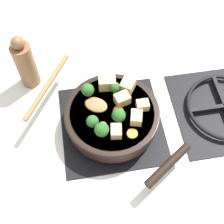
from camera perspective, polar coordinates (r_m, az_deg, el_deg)
The scene contains 20 objects.
ground_plane at distance 0.97m, azimuth -0.00°, elevation -2.46°, with size 2.40×2.40×0.00m, color silver.
front_burner_grate at distance 0.96m, azimuth -0.00°, elevation -2.13°, with size 0.31×0.31×0.03m.
rear_burner_grate at distance 1.05m, azimuth 19.80°, elevation 0.79°, with size 0.31×0.31×0.03m.
skillet_pan at distance 0.92m, azimuth 0.11°, elevation -0.88°, with size 0.37×0.33×0.06m.
wooden_spoon at distance 0.93m, azimuth -8.27°, elevation 3.32°, with size 0.24×0.25×0.02m.
tofu_cube_center_large at distance 0.85m, azimuth 1.02°, elevation -3.52°, with size 0.04×0.03×0.03m, color #DBB770.
tofu_cube_near_handle at distance 0.93m, azimuth 2.92°, elevation 4.93°, with size 0.05×0.04×0.04m, color #DBB770.
tofu_cube_east_chunk at distance 0.87m, azimuth 4.46°, elevation -1.03°, with size 0.04×0.03×0.03m, color #DBB770.
tofu_cube_west_chunk at distance 0.93m, azimuth -0.84°, elevation 5.46°, with size 0.05×0.04×0.04m, color #DBB770.
tofu_cube_back_piece at distance 0.90m, azimuth 1.87°, elevation 2.39°, with size 0.04×0.03×0.03m, color #DBB770.
tofu_cube_front_piece at distance 0.89m, azimuth 5.65°, elevation 1.05°, with size 0.04×0.03×0.03m, color #DBB770.
broccoli_floret_near_spoon at distance 0.86m, azimuth -3.60°, elevation -1.74°, with size 0.03×0.03×0.04m.
broccoli_floret_center_top at distance 0.91m, azimuth 0.50°, elevation 4.52°, with size 0.03×0.03×0.04m.
broccoli_floret_east_rim at distance 0.86m, azimuth 1.22°, elevation -0.63°, with size 0.04×0.04×0.05m.
broccoli_floret_west_rim at distance 0.91m, azimuth -4.47°, elevation 4.03°, with size 0.04×0.04×0.05m.
broccoli_floret_north_edge at distance 0.84m, azimuth -1.90°, elevation -3.26°, with size 0.04×0.04×0.05m.
carrot_slice_orange_thin at distance 0.86m, azimuth 3.73°, elevation -3.97°, with size 0.03×0.03×0.01m, color orange.
carrot_slice_near_center at distance 0.90m, azimuth 1.16°, elevation 0.10°, with size 0.03×0.03×0.01m, color orange.
carrot_slice_edge_slice at distance 0.87m, azimuth -1.71°, elevation -2.55°, with size 0.02×0.02×0.01m, color orange.
pepper_mill at distance 1.02m, azimuth -15.58°, elevation 8.59°, with size 0.06×0.06×0.21m.
Camera 1 is at (0.45, -0.07, 0.86)m, focal length 50.00 mm.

